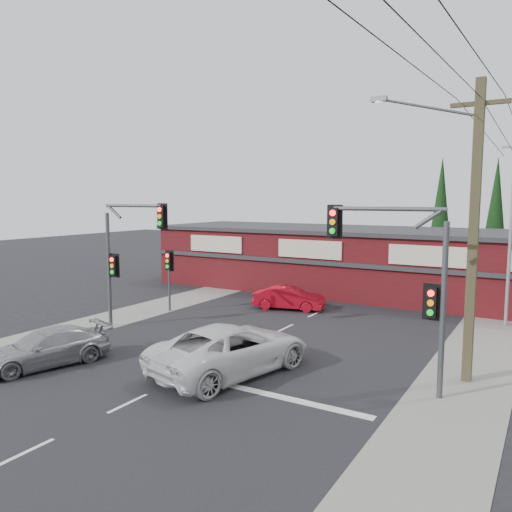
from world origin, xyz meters
The scene contains 18 objects.
ground centered at (0.00, 0.00, 0.00)m, with size 120.00×120.00×0.00m, color black.
road_strip centered at (0.00, 5.00, 0.01)m, with size 14.00×70.00×0.01m, color black.
verge_left centered at (-8.50, 5.00, 0.01)m, with size 3.00×70.00×0.02m, color gray.
verge_right centered at (8.50, 5.00, 0.01)m, with size 3.00×70.00×0.02m, color gray.
stop_line centered at (3.50, -1.50, 0.01)m, with size 6.50×0.35×0.01m, color silver.
white_suv centered at (1.16, -0.39, 0.87)m, with size 2.88×6.24×1.73m, color silver.
silver_suv centered at (-5.16, -3.32, 0.68)m, with size 1.89×4.65×1.35m, color #9EA1A3.
red_sedan centered at (-1.75, 9.78, 0.65)m, with size 1.38×3.95×1.30m, color #A40A17.
lane_dashes centered at (0.00, -4.31, 0.02)m, with size 0.12×28.99×0.01m.
shop_building centered at (-0.99, 16.99, 2.13)m, with size 27.30×8.40×4.22m.
conifer_near centered at (3.50, 24.00, 5.48)m, with size 1.80×1.80×9.25m.
conifer_far centered at (7.00, 26.00, 5.48)m, with size 1.80×1.80×9.25m.
traffic_mast_left centered at (-6.43, 2.00, 3.93)m, with size 3.77×0.27×5.97m.
traffic_mast_right centered at (6.86, 1.00, 3.95)m, with size 3.96×0.27×5.97m.
pedestal_signal centered at (-7.20, 6.01, 2.41)m, with size 0.55×0.27×3.38m.
utility_pole centered at (8.36, 2.99, 5.40)m, with size 4.38×0.59×10.00m.
steel_pole centered at (9.00, 12.00, 4.70)m, with size 1.20×0.16×9.00m.
power_lines centered at (8.47, -2.47, 9.04)m, with size 2.01×29.00×1.22m.
Camera 1 is at (10.76, -14.73, 6.18)m, focal length 35.00 mm.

